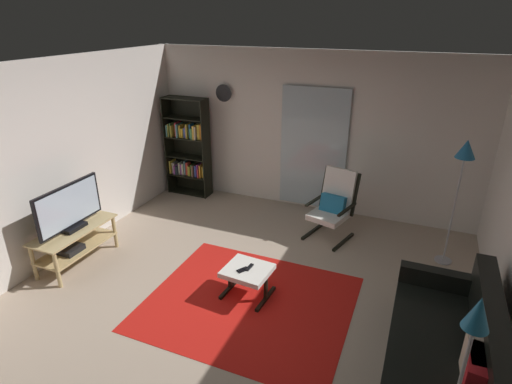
% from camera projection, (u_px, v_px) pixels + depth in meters
% --- Properties ---
extents(ground_plane, '(7.02, 7.02, 0.00)m').
position_uv_depth(ground_plane, '(237.00, 304.00, 4.78)').
color(ground_plane, tan).
extents(wall_back, '(5.60, 0.06, 2.60)m').
position_uv_depth(wall_back, '(311.00, 133.00, 6.72)').
color(wall_back, silver).
rests_on(wall_back, ground).
extents(wall_left, '(0.06, 6.00, 2.60)m').
position_uv_depth(wall_left, '(42.00, 167.00, 5.21)').
color(wall_left, silver).
rests_on(wall_left, ground).
extents(glass_door_panel, '(1.10, 0.01, 2.00)m').
position_uv_depth(glass_door_panel, '(313.00, 149.00, 6.74)').
color(glass_door_panel, silver).
extents(area_rug, '(2.30, 1.98, 0.01)m').
position_uv_depth(area_rug, '(249.00, 303.00, 4.79)').
color(area_rug, red).
rests_on(area_rug, ground).
extents(tv_stand, '(0.49, 1.13, 0.51)m').
position_uv_depth(tv_stand, '(75.00, 241.00, 5.43)').
color(tv_stand, tan).
rests_on(tv_stand, ground).
extents(television, '(0.20, 1.02, 0.61)m').
position_uv_depth(television, '(69.00, 208.00, 5.26)').
color(television, black).
rests_on(television, tv_stand).
extents(bookshelf_near_tv, '(0.79, 0.30, 1.77)m').
position_uv_depth(bookshelf_near_tv, '(189.00, 148.00, 7.43)').
color(bookshelf_near_tv, black).
rests_on(bookshelf_near_tv, ground).
extents(leather_sofa, '(0.88, 1.81, 0.85)m').
position_uv_depth(leather_sofa, '(447.00, 352.00, 3.70)').
color(leather_sofa, black).
rests_on(leather_sofa, ground).
extents(lounge_armchair, '(0.72, 0.78, 1.02)m').
position_uv_depth(lounge_armchair, '(334.00, 203.00, 6.05)').
color(lounge_armchair, black).
rests_on(lounge_armchair, ground).
extents(ottoman, '(0.56, 0.52, 0.37)m').
position_uv_depth(ottoman, '(247.00, 273.00, 4.82)').
color(ottoman, white).
rests_on(ottoman, ground).
extents(tv_remote, '(0.05, 0.15, 0.02)m').
position_uv_depth(tv_remote, '(249.00, 267.00, 4.80)').
color(tv_remote, black).
rests_on(tv_remote, ottoman).
extents(cell_phone, '(0.13, 0.15, 0.01)m').
position_uv_depth(cell_phone, '(243.00, 270.00, 4.76)').
color(cell_phone, black).
rests_on(cell_phone, ottoman).
extents(floor_lamp_by_sofa, '(0.22, 0.22, 1.56)m').
position_uv_depth(floor_lamp_by_sofa, '(470.00, 346.00, 2.56)').
color(floor_lamp_by_sofa, '#A5A5AD').
rests_on(floor_lamp_by_sofa, ground).
extents(floor_lamp_by_shelf, '(0.24, 0.24, 1.70)m').
position_uv_depth(floor_lamp_by_shelf, '(464.00, 161.00, 5.04)').
color(floor_lamp_by_shelf, '#A5A5AD').
rests_on(floor_lamp_by_shelf, ground).
extents(wall_clock, '(0.29, 0.03, 0.29)m').
position_uv_depth(wall_clock, '(224.00, 93.00, 6.97)').
color(wall_clock, silver).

